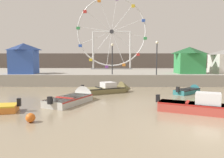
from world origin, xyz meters
name	(u,v)px	position (x,y,z in m)	size (l,w,h in m)	color
ground_plane	(206,132)	(0.00, 0.00, 0.00)	(240.00, 240.00, 0.00)	gray
quay_promenade	(139,75)	(0.00, 23.91, 0.64)	(110.00, 19.02, 1.27)	gray
distant_town_skyline	(130,63)	(0.00, 43.48, 2.20)	(140.00, 3.00, 4.40)	#564C47
motorboat_pale_grey	(77,98)	(-6.32, 6.38, 0.24)	(3.21, 4.72, 1.52)	silver
motorboat_olive_wood	(112,89)	(-3.92, 10.48, 0.31)	(4.75, 3.43, 1.39)	olive
motorboat_teal_painted	(190,90)	(3.01, 10.40, 0.21)	(3.28, 3.17, 1.00)	teal
motorboat_faded_red	(212,108)	(1.50, 2.84, 0.37)	(5.22, 3.13, 1.40)	#B24238
ferris_wheel_white_frame	(112,33)	(-4.19, 29.41, 7.57)	(12.24, 1.20, 12.54)	silver
carnival_booth_green_kiosk	(189,60)	(5.28, 17.47, 2.92)	(3.29, 3.32, 3.16)	#33934C
carnival_booth_blue_tent	(24,58)	(-14.29, 16.59, 3.11)	(3.31, 3.03, 3.55)	#3356B7
promenade_lamp_near	(112,54)	(-3.94, 15.59, 3.57)	(0.32, 0.32, 3.44)	#2D2D33
promenade_lamp_far	(157,53)	(0.86, 14.83, 3.68)	(0.32, 0.32, 3.64)	#2D2D33
mooring_buoy_orange	(30,118)	(-7.58, 1.28, 0.22)	(0.44, 0.44, 0.44)	orange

